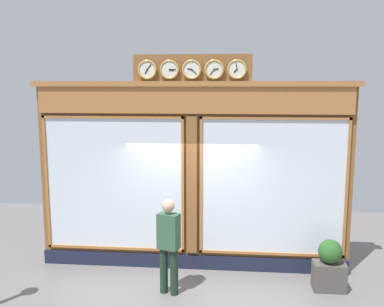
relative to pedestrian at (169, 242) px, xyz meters
name	(u,v)px	position (x,y,z in m)	size (l,w,h in m)	color
shop_facade	(193,175)	(-0.30, -1.20, 0.93)	(6.15, 0.42, 4.16)	brown
pedestrian	(169,242)	(0.00, 0.00, 0.00)	(0.41, 0.32, 1.69)	#1C2F21
planter_box	(329,276)	(-2.80, -0.40, -0.68)	(0.56, 0.36, 0.50)	#4C4742
planter_shrub	(330,251)	(-2.80, -0.40, -0.22)	(0.42, 0.42, 0.42)	#285623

